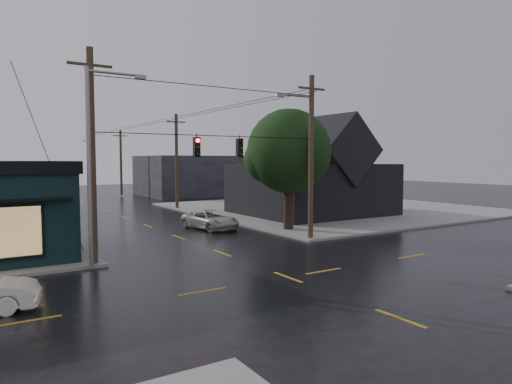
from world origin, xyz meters
TOP-DOWN VIEW (x-y plane):
  - ground_plane at (0.00, 0.00)m, footprint 160.00×160.00m
  - sidewalk_ne at (20.00, 20.00)m, footprint 28.00×28.00m
  - ne_building at (15.00, 17.00)m, footprint 12.60×11.60m
  - corner_tree at (7.58, 10.29)m, footprint 5.91×5.91m
  - utility_pole_nw at (-6.50, 6.50)m, footprint 2.00×0.32m
  - utility_pole_ne at (6.50, 6.50)m, footprint 2.00×0.32m
  - utility_pole_far_a at (6.50, 28.00)m, footprint 2.00×0.32m
  - utility_pole_far_b at (6.50, 48.00)m, footprint 2.00×0.32m
  - utility_pole_far_c at (6.50, 68.00)m, footprint 2.00×0.32m
  - span_signal_assembly at (0.10, 6.50)m, footprint 13.00×0.48m
  - streetlight_nw at (-6.80, 5.80)m, footprint 5.40×0.30m
  - streetlight_ne at (7.00, 7.20)m, footprint 5.40×0.30m
  - bg_building_east at (16.00, 45.00)m, footprint 14.00×12.00m
  - suv_silver at (3.35, 14.08)m, footprint 3.09×5.20m

SIDE VIEW (x-z plane):
  - ground_plane at x=0.00m, z-range 0.00..0.00m
  - utility_pole_nw at x=-6.50m, z-range -5.08..5.08m
  - utility_pole_ne at x=6.50m, z-range -5.08..5.08m
  - utility_pole_far_a at x=6.50m, z-range -4.83..4.83m
  - utility_pole_far_b at x=6.50m, z-range -4.58..4.58m
  - utility_pole_far_c at x=6.50m, z-range -4.58..4.58m
  - streetlight_nw at x=-6.80m, z-range -4.58..4.58m
  - streetlight_ne at x=7.00m, z-range -4.58..4.58m
  - sidewalk_ne at x=20.00m, z-range 0.00..0.15m
  - suv_silver at x=3.35m, z-range 0.00..1.35m
  - bg_building_east at x=16.00m, z-range 0.00..5.60m
  - ne_building at x=15.00m, z-range 0.09..8.85m
  - corner_tree at x=7.58m, z-range 1.38..9.80m
  - span_signal_assembly at x=0.10m, z-range 5.08..6.31m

